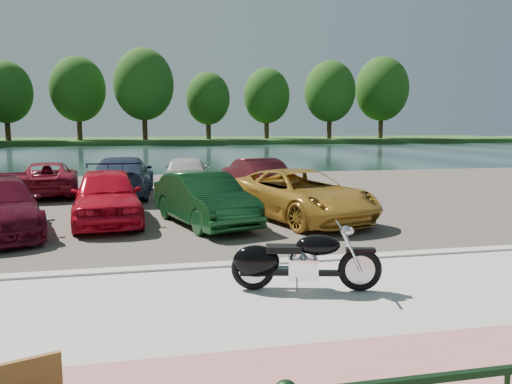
{
  "coord_description": "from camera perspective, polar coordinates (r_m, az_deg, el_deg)",
  "views": [
    {
      "loc": [
        -2.37,
        -6.8,
        2.65
      ],
      "look_at": [
        0.02,
        4.48,
        1.1
      ],
      "focal_mm": 35.0,
      "sensor_mm": 36.0,
      "label": 1
    }
  ],
  "objects": [
    {
      "name": "ground",
      "position": [
        7.68,
        6.94,
        -12.6
      ],
      "size": [
        200.0,
        200.0,
        0.0
      ],
      "primitive_type": "plane",
      "color": "#595447",
      "rests_on": "ground"
    },
    {
      "name": "promenade",
      "position": [
        6.79,
        9.77,
        -14.99
      ],
      "size": [
        60.0,
        6.0,
        0.1
      ],
      "primitive_type": "cube",
      "color": "#AEACA4",
      "rests_on": "ground"
    },
    {
      "name": "pink_path",
      "position": [
        5.53,
        15.9,
        -20.04
      ],
      "size": [
        60.0,
        2.0,
        0.01
      ],
      "primitive_type": "cube",
      "color": "#A95F63",
      "rests_on": "promenade"
    },
    {
      "name": "kerb",
      "position": [
        9.48,
        3.0,
        -8.16
      ],
      "size": [
        60.0,
        0.3,
        0.14
      ],
      "primitive_type": "cube",
      "color": "#AEACA4",
      "rests_on": "ground"
    },
    {
      "name": "parking_lot",
      "position": [
        18.15,
        -4.35,
        -0.69
      ],
      "size": [
        60.0,
        18.0,
        0.04
      ],
      "primitive_type": "cube",
      "color": "#3E3832",
      "rests_on": "ground"
    },
    {
      "name": "river",
      "position": [
        46.94,
        -9.08,
        4.33
      ],
      "size": [
        120.0,
        40.0,
        0.0
      ],
      "primitive_type": "cube",
      "color": "#1A2F2E",
      "rests_on": "ground"
    },
    {
      "name": "far_bank",
      "position": [
        78.87,
        -10.3,
        5.83
      ],
      "size": [
        120.0,
        24.0,
        0.6
      ],
      "primitive_type": "cube",
      "color": "#254518",
      "rests_on": "ground"
    },
    {
      "name": "far_trees",
      "position": [
        73.07,
        -6.79,
        11.41
      ],
      "size": [
        70.25,
        10.68,
        12.52
      ],
      "color": "#372514",
      "rests_on": "far_bank"
    },
    {
      "name": "motorcycle",
      "position": [
        7.8,
        4.15,
        -7.9
      ],
      "size": [
        2.29,
        0.93,
        1.05
      ],
      "rotation": [
        0.0,
        0.0,
        -0.24
      ],
      "color": "black",
      "rests_on": "promenade"
    },
    {
      "name": "car_4",
      "position": [
        13.94,
        -16.69,
        -0.4
      ],
      "size": [
        2.13,
        4.45,
        1.47
      ],
      "primitive_type": "imported",
      "rotation": [
        0.0,
        0.0,
        0.09
      ],
      "color": "red",
      "rests_on": "parking_lot"
    },
    {
      "name": "car_5",
      "position": [
        13.16,
        -5.94,
        -0.8
      ],
      "size": [
        2.6,
        4.39,
        1.37
      ],
      "primitive_type": "imported",
      "rotation": [
        0.0,
        0.0,
        0.3
      ],
      "color": "#0F3818",
      "rests_on": "parking_lot"
    },
    {
      "name": "car_6",
      "position": [
        13.83,
        5.08,
        -0.33
      ],
      "size": [
        3.76,
        5.48,
        1.39
      ],
      "primitive_type": "imported",
      "rotation": [
        0.0,
        0.0,
        0.32
      ],
      "color": "#B38229",
      "rests_on": "parking_lot"
    },
    {
      "name": "car_10",
      "position": [
        20.18,
        -22.66,
        1.42
      ],
      "size": [
        2.65,
        4.74,
        1.25
      ],
      "primitive_type": "imported",
      "rotation": [
        0.0,
        0.0,
        3.27
      ],
      "color": "maroon",
      "rests_on": "parking_lot"
    },
    {
      "name": "car_11",
      "position": [
        19.01,
        -14.96,
        1.75
      ],
      "size": [
        2.31,
        5.18,
        1.48
      ],
      "primitive_type": "imported",
      "rotation": [
        0.0,
        0.0,
        3.09
      ],
      "color": "#2B3654",
      "rests_on": "parking_lot"
    },
    {
      "name": "car_12",
      "position": [
        19.78,
        -7.9,
        2.14
      ],
      "size": [
        2.21,
        4.47,
        1.47
      ],
      "primitive_type": "imported",
      "rotation": [
        0.0,
        0.0,
        3.03
      ],
      "color": "silver",
      "rests_on": "parking_lot"
    },
    {
      "name": "car_13",
      "position": [
        19.37,
        -0.24,
        1.93
      ],
      "size": [
        2.16,
        4.3,
        1.35
      ],
      "primitive_type": "imported",
      "rotation": [
        0.0,
        0.0,
        3.33
      ],
      "color": "#4B141A",
      "rests_on": "parking_lot"
    }
  ]
}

